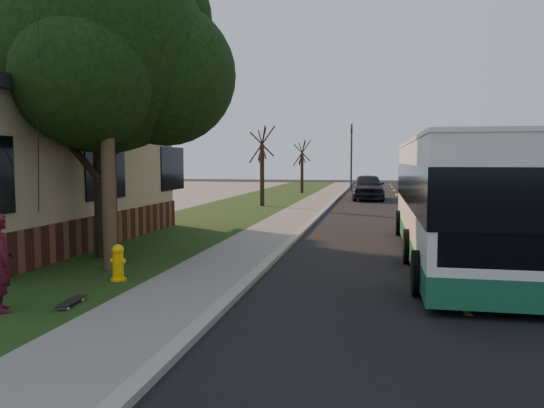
{
  "coord_description": "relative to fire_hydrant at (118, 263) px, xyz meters",
  "views": [
    {
      "loc": [
        2.5,
        -9.78,
        2.49
      ],
      "look_at": [
        0.17,
        2.1,
        1.5
      ],
      "focal_mm": 35.0,
      "sensor_mm": 36.0,
      "label": 1
    }
  ],
  "objects": [
    {
      "name": "sidewalk",
      "position": [
        1.6,
        10.0,
        -0.39
      ],
      "size": [
        2.0,
        80.0,
        0.08
      ],
      "primitive_type": "cube",
      "color": "slate",
      "rests_on": "ground"
    },
    {
      "name": "fire_hydrant",
      "position": [
        0.0,
        0.0,
        0.0
      ],
      "size": [
        0.32,
        0.32,
        0.74
      ],
      "color": "yellow",
      "rests_on": "grass_verge"
    },
    {
      "name": "ground",
      "position": [
        2.6,
        0.0,
        -0.43
      ],
      "size": [
        120.0,
        120.0,
        0.0
      ],
      "primitive_type": "plane",
      "color": "black",
      "rests_on": "ground"
    },
    {
      "name": "grass_verge",
      "position": [
        -1.9,
        10.0,
        -0.4
      ],
      "size": [
        5.0,
        80.0,
        0.07
      ],
      "primitive_type": "cube",
      "color": "black",
      "rests_on": "ground"
    },
    {
      "name": "traffic_signal",
      "position": [
        3.1,
        34.0,
        2.73
      ],
      "size": [
        0.18,
        0.22,
        5.5
      ],
      "color": "#2D2D30",
      "rests_on": "ground"
    },
    {
      "name": "distant_car",
      "position": [
        4.6,
        24.59,
        0.4
      ],
      "size": [
        2.15,
        4.97,
        1.67
      ],
      "primitive_type": "imported",
      "rotation": [
        0.0,
        0.0,
        0.04
      ],
      "color": "black",
      "rests_on": "ground"
    },
    {
      "name": "dumpster",
      "position": [
        -5.11,
        8.29,
        0.22
      ],
      "size": [
        1.57,
        1.34,
        1.22
      ],
      "color": "black",
      "rests_on": "building_lot"
    },
    {
      "name": "skateboarder",
      "position": [
        -0.78,
        -2.4,
        0.43
      ],
      "size": [
        0.68,
        0.68,
        1.59
      ],
      "primitive_type": "imported",
      "rotation": [
        0.0,
        0.0,
        2.37
      ],
      "color": "#460E19",
      "rests_on": "grass_verge"
    },
    {
      "name": "transit_bus",
      "position": [
        7.06,
        4.23,
        1.17
      ],
      "size": [
        2.56,
        11.09,
        3.0
      ],
      "color": "silver",
      "rests_on": "ground"
    },
    {
      "name": "skateboard_main",
      "position": [
        0.1,
        -1.86,
        -0.31
      ],
      "size": [
        0.3,
        0.82,
        0.08
      ],
      "color": "black",
      "rests_on": "grass_verge"
    },
    {
      "name": "bare_tree_far",
      "position": [
        -0.4,
        30.0,
        1.57
      ],
      "size": [
        1.38,
        1.21,
        4.03
      ],
      "color": "black",
      "rests_on": "grass_verge"
    },
    {
      "name": "curb",
      "position": [
        2.6,
        10.0,
        -0.37
      ],
      "size": [
        0.25,
        80.0,
        0.12
      ],
      "primitive_type": "cube",
      "color": "gray",
      "rests_on": "ground"
    },
    {
      "name": "road",
      "position": [
        6.6,
        10.0,
        -0.43
      ],
      "size": [
        8.0,
        80.0,
        0.01
      ],
      "primitive_type": "cube",
      "color": "black",
      "rests_on": "ground"
    },
    {
      "name": "bare_tree_near",
      "position": [
        -0.9,
        18.0,
        1.72
      ],
      "size": [
        1.38,
        1.21,
        4.31
      ],
      "color": "black",
      "rests_on": "grass_verge"
    },
    {
      "name": "utility_pole",
      "position": [
        -0.71,
        0.99,
        4.2
      ],
      "size": [
        2.86,
        3.21,
        9.07
      ],
      "color": "#473321",
      "rests_on": "ground"
    },
    {
      "name": "leafy_tree",
      "position": [
        -1.57,
        2.65,
        4.73
      ],
      "size": [
        6.3,
        6.0,
        7.8
      ],
      "color": "black",
      "rests_on": "grass_verge"
    }
  ]
}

